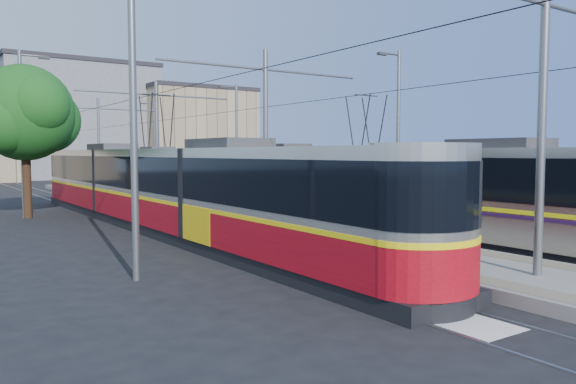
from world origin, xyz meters
TOP-DOWN VIEW (x-y plane):
  - ground at (0.00, 0.00)m, footprint 160.00×160.00m
  - platform at (0.00, 17.00)m, footprint 4.00×50.00m
  - tactile_strip_left at (-1.45, 17.00)m, footprint 0.70×50.00m
  - tactile_strip_right at (1.45, 17.00)m, footprint 0.70×50.00m
  - rails at (0.00, 17.00)m, footprint 8.71×70.00m
  - track_arrow at (-3.60, -3.00)m, footprint 1.20×5.00m
  - tram_left at (-3.60, 10.60)m, footprint 2.43×30.70m
  - tram_right at (3.60, 5.97)m, footprint 2.43×31.56m
  - catenary at (0.00, 14.15)m, footprint 9.20×70.00m
  - street_lamps at (-0.00, 21.00)m, footprint 15.18×38.22m
  - shelter at (0.43, 10.87)m, footprint 0.95×1.28m
  - tree at (-7.06, 18.20)m, footprint 5.07×4.68m
  - building_centre at (6.00, 64.00)m, footprint 18.36×14.28m
  - building_right at (20.00, 58.00)m, footprint 14.28×10.20m

SIDE VIEW (x-z plane):
  - ground at x=0.00m, z-range 0.00..0.00m
  - track_arrow at x=-3.60m, z-range 0.00..0.01m
  - rails at x=0.00m, z-range 0.00..0.03m
  - platform at x=0.00m, z-range 0.00..0.30m
  - tactile_strip_left at x=-1.45m, z-range 0.30..0.31m
  - tactile_strip_right at x=1.45m, z-range 0.30..0.31m
  - shelter at x=0.43m, z-range 0.36..2.89m
  - tram_left at x=-3.60m, z-range -1.04..4.46m
  - tram_right at x=3.60m, z-range -0.89..4.61m
  - street_lamps at x=0.00m, z-range 0.18..8.18m
  - catenary at x=0.00m, z-range 1.02..8.02m
  - tree at x=-7.06m, z-range 1.30..8.66m
  - building_right at x=20.00m, z-range 0.01..11.79m
  - building_centre at x=6.00m, z-range 0.01..14.48m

